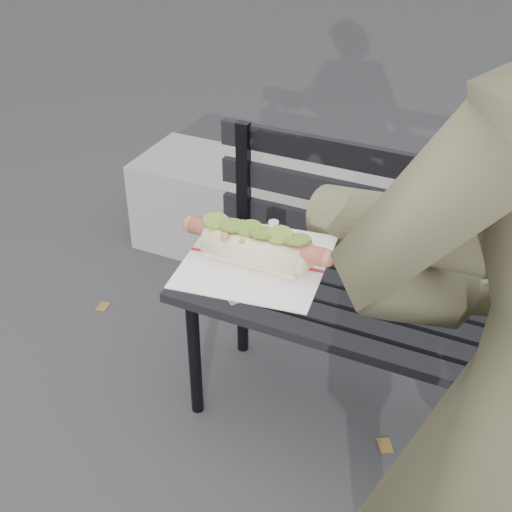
% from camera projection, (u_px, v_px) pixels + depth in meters
% --- Properties ---
extents(park_bench, '(1.50, 0.44, 0.88)m').
position_uv_depth(park_bench, '(433.00, 294.00, 2.03)').
color(park_bench, black).
rests_on(park_bench, ground).
extents(concrete_block, '(1.20, 0.40, 0.40)m').
position_uv_depth(concrete_block, '(273.00, 218.00, 3.02)').
color(concrete_block, slate).
rests_on(concrete_block, ground).
extents(held_hotdog, '(0.64, 0.31, 0.20)m').
position_uv_depth(held_hotdog, '(420.00, 246.00, 0.93)').
color(held_hotdog, brown).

